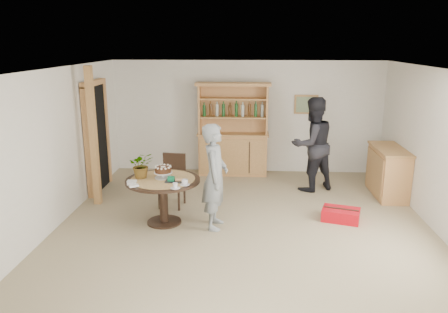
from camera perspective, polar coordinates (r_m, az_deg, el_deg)
ground at (r=6.85m, az=2.53°, el=-10.21°), size 7.00×7.00×0.00m
room_shell at (r=6.32m, az=2.73°, el=4.26°), size 6.04×7.04×2.52m
doorway at (r=8.93m, az=-16.32°, el=2.65°), size 0.13×1.10×2.18m
pine_post at (r=8.09m, az=-16.71°, el=2.43°), size 0.12×0.12×2.50m
hutch at (r=9.71m, az=1.18°, el=1.67°), size 1.62×0.54×2.04m
sideboard at (r=8.96m, az=20.64°, el=-1.86°), size 0.54×1.26×0.94m
dining_table at (r=7.13m, az=-7.96°, el=-4.09°), size 1.20×1.20×0.76m
dining_chair at (r=7.92m, az=-6.69°, el=-2.63°), size 0.47×0.47×0.95m
birthday_cake at (r=7.09m, az=-7.96°, el=-1.83°), size 0.30×0.30×0.20m
flower_vase at (r=7.15m, az=-10.73°, el=-1.09°), size 0.47×0.44×0.42m
gift_tray at (r=6.92m, az=-6.47°, el=-3.05°), size 0.30×0.20×0.08m
coffee_cup_a at (r=6.74m, az=-5.14°, el=-3.39°), size 0.15×0.15×0.09m
coffee_cup_b at (r=6.60m, az=-6.39°, el=-3.86°), size 0.15×0.15×0.08m
napkins at (r=6.88m, az=-11.87°, el=-3.47°), size 0.24×0.33×0.03m
teen_boy at (r=6.84m, az=-1.19°, el=-2.65°), size 0.43×0.63×1.69m
adult_person at (r=8.76m, az=11.46°, el=1.57°), size 1.13×1.05×1.87m
red_suitcase at (r=7.59m, az=15.02°, el=-7.35°), size 0.69×0.56×0.21m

